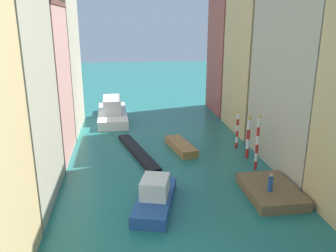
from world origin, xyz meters
TOP-DOWN VIEW (x-y plane):
  - ground_plane at (0.00, 24.50)m, footprint 154.00×154.00m
  - building_left_2 at (-12.49, 19.98)m, footprint 6.86×7.86m
  - building_left_3 at (-12.49, 29.15)m, footprint 6.86×9.88m
  - building_right_1 at (12.49, 14.86)m, footprint 6.86×12.12m
  - building_right_2 at (12.49, 25.87)m, footprint 6.86×9.21m
  - building_right_3 at (12.49, 35.02)m, footprint 6.86×8.36m
  - waterfront_dock at (6.97, 9.35)m, footprint 3.72×5.53m
  - person_on_dock at (6.57, 8.71)m, footprint 0.36×0.36m
  - mooring_pole_0 at (7.62, 14.11)m, footprint 0.28×0.28m
  - mooring_pole_1 at (7.82, 16.84)m, footprint 0.35×0.35m
  - mooring_pole_2 at (7.68, 19.59)m, footprint 0.28×0.28m
  - vaporetto_white at (-5.31, 32.46)m, footprint 4.07×10.83m
  - gondola_black at (-2.63, 19.38)m, footprint 3.79×10.30m
  - motorboat_0 at (-1.88, 8.97)m, footprint 3.91×6.68m
  - motorboat_1 at (1.87, 19.90)m, footprint 2.68×5.61m

SIDE VIEW (x-z plane):
  - ground_plane at x=0.00m, z-range 0.00..0.00m
  - gondola_black at x=-2.63m, z-range 0.00..0.42m
  - waterfront_dock at x=6.97m, z-range 0.00..0.75m
  - motorboat_1 at x=1.87m, z-range 0.00..0.77m
  - motorboat_0 at x=-1.88m, z-range -0.32..1.86m
  - vaporetto_white at x=-5.31m, z-range -0.45..2.56m
  - person_on_dock at x=6.57m, z-range 0.70..2.08m
  - mooring_pole_2 at x=7.68m, z-range 0.04..4.08m
  - mooring_pole_1 at x=7.82m, z-range 0.05..4.24m
  - mooring_pole_0 at x=7.62m, z-range 0.04..5.07m
  - building_left_2 at x=-12.49m, z-range 0.01..14.43m
  - building_right_3 at x=12.49m, z-range 0.01..18.96m
  - building_left_3 at x=-12.49m, z-range 0.01..20.69m
  - building_right_2 at x=12.49m, z-range 0.01..21.03m
  - building_right_1 at x=12.49m, z-range 0.01..22.58m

